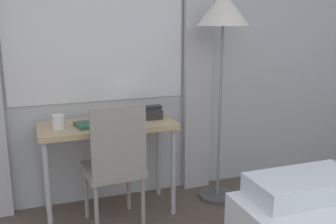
{
  "coord_description": "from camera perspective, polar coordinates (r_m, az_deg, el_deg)",
  "views": [
    {
      "loc": [
        -1.08,
        0.19,
        1.52
      ],
      "look_at": [
        -0.21,
        2.62,
        0.89
      ],
      "focal_mm": 42.0,
      "sensor_mm": 36.0,
      "label": 1
    }
  ],
  "objects": [
    {
      "name": "desk_chair",
      "position": [
        2.82,
        -7.67,
        -7.07
      ],
      "size": [
        0.43,
        0.43,
        0.94
      ],
      "rotation": [
        0.0,
        0.0,
        0.07
      ],
      "color": "gray",
      "rests_on": "ground_plane"
    },
    {
      "name": "book",
      "position": [
        2.93,
        -10.93,
        -1.69
      ],
      "size": [
        0.26,
        0.22,
        0.02
      ],
      "rotation": [
        0.0,
        0.0,
        0.19
      ],
      "color": "#33664C",
      "rests_on": "desk"
    },
    {
      "name": "standing_lamp",
      "position": [
        3.14,
        7.96,
        12.64
      ],
      "size": [
        0.41,
        0.41,
        1.7
      ],
      "color": "#4C4C51",
      "rests_on": "ground_plane"
    },
    {
      "name": "telephone",
      "position": [
        3.1,
        -2.63,
        -0.07
      ],
      "size": [
        0.18,
        0.18,
        0.1
      ],
      "color": "#2D2D2D",
      "rests_on": "desk"
    },
    {
      "name": "mug",
      "position": [
        2.89,
        -15.61,
        -1.41
      ],
      "size": [
        0.09,
        0.09,
        0.1
      ],
      "color": "white",
      "rests_on": "desk"
    },
    {
      "name": "desk",
      "position": [
        3.01,
        -8.77,
        -3.09
      ],
      "size": [
        1.01,
        0.45,
        0.74
      ],
      "color": "tan",
      "rests_on": "ground_plane"
    },
    {
      "name": "wall_back_with_window",
      "position": [
        3.3,
        -1.66,
        10.88
      ],
      "size": [
        5.7,
        0.13,
        2.7
      ],
      "color": "silver",
      "rests_on": "ground_plane"
    }
  ]
}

